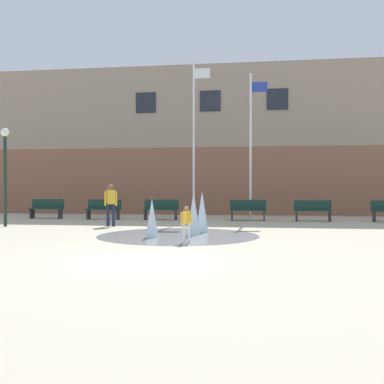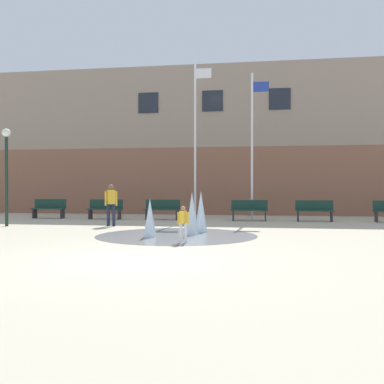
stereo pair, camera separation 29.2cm
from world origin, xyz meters
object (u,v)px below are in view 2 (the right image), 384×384
park_bench_near_trashcan (314,210)px  child_running (183,221)px  park_bench_under_right_flagpole (249,210)px  park_bench_under_left_flagpole (162,209)px  flagpole_left (196,135)px  flagpole_right (253,141)px  lamp_post_left_lane (6,162)px  park_bench_far_left (49,208)px  teen_by_trashcan (111,202)px  park_bench_left_of_flagpoles (105,209)px

park_bench_near_trashcan → child_running: child_running is taller
park_bench_under_right_flagpole → park_bench_near_trashcan: same height
park_bench_under_left_flagpole → park_bench_under_right_flagpole: same height
flagpole_left → flagpole_right: bearing=0.0°
flagpole_left → park_bench_under_right_flagpole: bearing=-12.7°
flagpole_right → lamp_post_left_lane: flagpole_right is taller
park_bench_far_left → teen_by_trashcan: bearing=-39.8°
flagpole_left → flagpole_right: (2.61, 0.00, -0.36)m
park_bench_left_of_flagpoles → park_bench_far_left: bearing=176.8°
park_bench_left_of_flagpoles → flagpole_right: bearing=5.7°
teen_by_trashcan → lamp_post_left_lane: bearing=58.3°
park_bench_far_left → lamp_post_left_lane: lamp_post_left_lane is taller
park_bench_far_left → child_running: child_running is taller
flagpole_left → park_bench_near_trashcan: bearing=-5.6°
park_bench_under_left_flagpole → teen_by_trashcan: bearing=-108.4°
park_bench_under_left_flagpole → flagpole_left: (1.46, 0.57, 3.43)m
park_bench_under_right_flagpole → flagpole_left: (-2.47, 0.56, 3.43)m
park_bench_near_trashcan → teen_by_trashcan: teen_by_trashcan is taller
teen_by_trashcan → lamp_post_left_lane: size_ratio=0.43×
park_bench_left_of_flagpoles → lamp_post_left_lane: lamp_post_left_lane is taller
park_bench_under_left_flagpole → flagpole_right: bearing=8.0°
child_running → flagpole_left: flagpole_left is taller
park_bench_under_right_flagpole → flagpole_right: (0.14, 0.56, 3.07)m
flagpole_right → lamp_post_left_lane: (-9.15, -4.78, -1.11)m
park_bench_under_left_flagpole → park_bench_far_left: bearing=179.4°
park_bench_left_of_flagpoles → flagpole_left: flagpole_left is taller
park_bench_far_left → park_bench_under_left_flagpole: 5.51m
park_bench_far_left → flagpole_left: size_ratio=0.22×
park_bench_under_right_flagpole → flagpole_right: bearing=76.3°
park_bench_left_of_flagpoles → child_running: size_ratio=1.62×
park_bench_near_trashcan → child_running: bearing=-117.6°
park_bench_under_left_flagpole → flagpole_right: flagpole_right is taller
flagpole_right → park_bench_under_right_flagpole: bearing=-103.7°
park_bench_under_left_flagpole → child_running: 8.50m
park_bench_under_right_flagpole → lamp_post_left_lane: size_ratio=0.43×
flagpole_left → lamp_post_left_lane: 8.24m
teen_by_trashcan → lamp_post_left_lane: (-3.90, -0.65, 1.50)m
teen_by_trashcan → flagpole_left: flagpole_left is taller
park_bench_under_left_flagpole → park_bench_under_right_flagpole: size_ratio=1.00×
teen_by_trashcan → flagpole_right: size_ratio=0.24×
park_bench_far_left → park_bench_under_right_flagpole: (9.44, -0.05, 0.00)m
park_bench_under_right_flagpole → flagpole_left: size_ratio=0.22×
park_bench_under_right_flagpole → teen_by_trashcan: 6.25m
teen_by_trashcan → flagpole_left: 5.73m
park_bench_under_left_flagpole → flagpole_left: 3.77m
park_bench_near_trashcan → flagpole_left: bearing=174.4°
flagpole_right → child_running: bearing=-100.6°
park_bench_far_left → park_bench_left_of_flagpoles: bearing=-3.2°
park_bench_far_left → park_bench_under_left_flagpole: size_ratio=1.00×
teen_by_trashcan → flagpole_left: bearing=-73.8°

